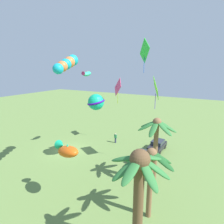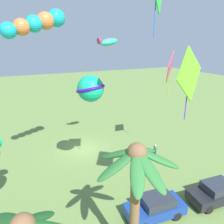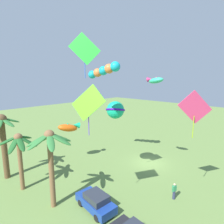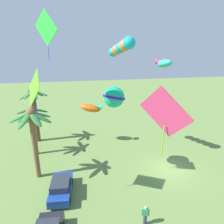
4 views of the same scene
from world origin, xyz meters
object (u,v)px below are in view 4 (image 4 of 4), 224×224
object	(u,v)px
kite_diamond_3	(165,113)
parked_car_1	(61,187)
kite_ball_2	(114,97)
kite_diamond_6	(34,89)
kite_tube_1	(122,47)
palm_tree_2	(34,104)
kite_fish_4	(164,63)
kite_fish_5	(91,108)
palm_tree_0	(32,119)
kite_diamond_0	(46,28)
spectator_0	(145,215)
palm_tree_1	(32,126)

from	to	relation	value
kite_diamond_3	parked_car_1	bearing A→B (deg)	48.96
kite_ball_2	kite_diamond_6	bearing A→B (deg)	116.25
parked_car_1	kite_tube_1	world-z (taller)	kite_tube_1
palm_tree_2	kite_fish_4	bearing A→B (deg)	-134.20
palm_tree_2	kite_ball_2	world-z (taller)	kite_ball_2
palm_tree_2	kite_diamond_3	bearing A→B (deg)	-149.65
kite_diamond_3	kite_fish_5	world-z (taller)	kite_diamond_3
palm_tree_2	kite_tube_1	xyz separation A→B (m)	(-5.79, -10.11, 6.91)
palm_tree_0	kite_diamond_0	bearing A→B (deg)	-154.85
spectator_0	kite_diamond_3	size ratio (longest dim) A/B	0.39
palm_tree_2	spectator_0	world-z (taller)	palm_tree_2
palm_tree_1	kite_ball_2	xyz separation A→B (m)	(-0.59, -7.47, 2.52)
parked_car_1	kite_fish_4	xyz separation A→B (m)	(-0.34, -8.42, 10.29)
parked_car_1	kite_diamond_6	world-z (taller)	kite_diamond_6
palm_tree_1	kite_fish_5	distance (m)	8.68
palm_tree_2	palm_tree_1	bearing A→B (deg)	-171.50
palm_tree_0	palm_tree_1	size ratio (longest dim) A/B	0.85
kite_tube_1	kite_ball_2	size ratio (longest dim) A/B	1.45
kite_diamond_3	kite_fish_5	distance (m)	15.51
palm_tree_1	kite_ball_2	size ratio (longest dim) A/B	2.42
parked_car_1	kite_diamond_6	distance (m)	8.83
kite_diamond_0	kite_tube_1	world-z (taller)	kite_diamond_0
parked_car_1	kite_diamond_3	size ratio (longest dim) A/B	0.98
palm_tree_1	kite_diamond_6	size ratio (longest dim) A/B	1.88
spectator_0	kite_diamond_3	bearing A→B (deg)	-168.71
palm_tree_2	kite_tube_1	bearing A→B (deg)	-119.79
palm_tree_2	kite_diamond_0	world-z (taller)	kite_diamond_0
palm_tree_2	spectator_0	xyz separation A→B (m)	(-15.59, -9.58, -4.48)
spectator_0	kite_tube_1	world-z (taller)	kite_tube_1
kite_diamond_0	kite_diamond_3	size ratio (longest dim) A/B	0.86
palm_tree_2	kite_diamond_0	xyz separation A→B (m)	(-10.35, -3.50, 8.17)
palm_tree_0	kite_fish_4	xyz separation A→B (m)	(-8.02, -11.63, 6.53)
palm_tree_0	kite_fish_4	world-z (taller)	kite_fish_4
palm_tree_2	spectator_0	size ratio (longest dim) A/B	4.68
palm_tree_0	kite_ball_2	bearing A→B (deg)	-121.96
parked_car_1	kite_fish_4	size ratio (longest dim) A/B	2.05
spectator_0	kite_fish_4	size ratio (longest dim) A/B	0.81
kite_ball_2	kite_fish_4	xyz separation A→B (m)	(-2.80, -3.27, 3.18)
kite_ball_2	kite_diamond_0	bearing A→B (deg)	106.21
parked_car_1	spectator_0	bearing A→B (deg)	-125.42
kite_tube_1	spectator_0	bearing A→B (deg)	176.90
palm_tree_0	kite_fish_4	size ratio (longest dim) A/B	3.03
kite_diamond_3	spectator_0	bearing A→B (deg)	11.29
parked_car_1	kite_tube_1	bearing A→B (deg)	-49.99
kite_diamond_3	kite_diamond_0	bearing A→B (deg)	44.63
spectator_0	palm_tree_1	bearing A→B (deg)	48.69
palm_tree_2	kite_fish_4	distance (m)	17.66
palm_tree_1	kite_tube_1	size ratio (longest dim) A/B	1.67
palm_tree_2	spectator_0	distance (m)	18.84
kite_diamond_0	kite_ball_2	bearing A→B (deg)	-73.79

